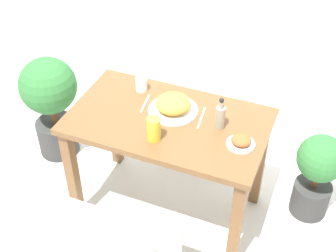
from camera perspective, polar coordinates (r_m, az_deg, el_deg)
The scene contains 13 objects.
ground_plane at distance 3.04m, azimuth 0.00°, elevation -9.81°, with size 16.00×16.00×0.00m, color silver.
dining_table at distance 2.61m, azimuth 0.00°, elevation -1.19°, with size 1.08×0.64×0.72m.
chair_near at distance 2.22m, azimuth -5.60°, elevation -14.83°, with size 0.42×0.42×0.90m.
chair_far at distance 3.17m, azimuth 4.41°, elevation 4.88°, with size 0.42×0.42×0.90m.
food_plate at distance 2.57m, azimuth 0.58°, elevation 2.60°, with size 0.28×0.28×0.10m.
side_plate at distance 2.39m, azimuth 8.89°, elevation -1.88°, with size 0.15×0.15×0.06m.
drink_cup at distance 2.74m, azimuth -3.26°, elevation 5.11°, with size 0.07×0.07×0.08m.
juice_glass at distance 2.37m, azimuth -1.75°, elevation -0.37°, with size 0.07×0.07×0.13m.
sauce_bottle at distance 2.45m, azimuth 6.39°, elevation 1.20°, with size 0.05×0.05×0.19m.
fork_utensil at distance 2.65m, azimuth -2.82°, elevation 2.73°, with size 0.03×0.17×0.00m.
spoon_utensil at distance 2.55m, azimuth 4.10°, elevation 1.01°, with size 0.03×0.19×0.00m.
potted_plant_left at distance 3.23m, azimuth -14.11°, elevation 3.10°, with size 0.38×0.38×0.76m.
potted_plant_right at distance 2.92m, azimuth 17.74°, elevation -5.41°, with size 0.28×0.28×0.59m.
Camera 1 is at (0.75, -1.83, 2.31)m, focal length 50.00 mm.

